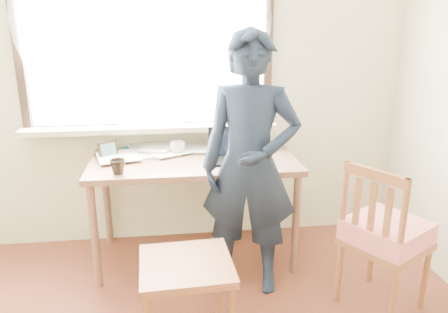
{
  "coord_description": "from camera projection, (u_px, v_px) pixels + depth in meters",
  "views": [
    {
      "loc": [
        -0.06,
        -1.28,
        1.69
      ],
      "look_at": [
        0.22,
        0.95,
        0.99
      ],
      "focal_mm": 35.0,
      "sensor_mm": 36.0,
      "label": 1
    }
  ],
  "objects": [
    {
      "name": "book_b",
      "position": [
        239.0,
        145.0,
        3.36
      ],
      "size": [
        0.28,
        0.31,
        0.02
      ],
      "primitive_type": "imported",
      "rotation": [
        0.0,
        0.0,
        -0.39
      ],
      "color": "white",
      "rests_on": "desk"
    },
    {
      "name": "mug_white",
      "position": [
        177.0,
        148.0,
        3.15
      ],
      "size": [
        0.12,
        0.12,
        0.09
      ],
      "primitive_type": "imported",
      "rotation": [
        0.0,
        0.0,
        0.11
      ],
      "color": "white",
      "rests_on": "desk"
    },
    {
      "name": "laptop",
      "position": [
        233.0,
        152.0,
        3.03
      ],
      "size": [
        0.34,
        0.28,
        0.22
      ],
      "color": "black",
      "rests_on": "desk"
    },
    {
      "name": "mouse",
      "position": [
        265.0,
        158.0,
        3.01
      ],
      "size": [
        0.09,
        0.06,
        0.03
      ],
      "primitive_type": "ellipsoid",
      "color": "black",
      "rests_on": "desk"
    },
    {
      "name": "work_chair",
      "position": [
        186.0,
        275.0,
        2.29
      ],
      "size": [
        0.5,
        0.48,
        0.49
      ],
      "color": "brown",
      "rests_on": "ground"
    },
    {
      "name": "book_a",
      "position": [
        131.0,
        149.0,
        3.24
      ],
      "size": [
        0.29,
        0.33,
        0.03
      ],
      "primitive_type": "imported",
      "rotation": [
        0.0,
        0.0,
        0.37
      ],
      "color": "white",
      "rests_on": "desk"
    },
    {
      "name": "room_shell",
      "position": [
        179.0,
        37.0,
        1.42
      ],
      "size": [
        3.52,
        4.02,
        2.61
      ],
      "color": "beige",
      "rests_on": "ground"
    },
    {
      "name": "picture_frame",
      "position": [
        108.0,
        150.0,
        3.05
      ],
      "size": [
        0.12,
        0.09,
        0.11
      ],
      "color": "black",
      "rests_on": "desk"
    },
    {
      "name": "mug_dark",
      "position": [
        118.0,
        167.0,
        2.74
      ],
      "size": [
        0.12,
        0.12,
        0.09
      ],
      "primitive_type": "imported",
      "rotation": [
        0.0,
        0.0,
        -0.26
      ],
      "color": "black",
      "rests_on": "desk"
    },
    {
      "name": "desk",
      "position": [
        194.0,
        170.0,
        3.07
      ],
      "size": [
        1.43,
        0.71,
        0.77
      ],
      "color": "brown",
      "rests_on": "ground"
    },
    {
      "name": "person",
      "position": [
        250.0,
        166.0,
        2.7
      ],
      "size": [
        0.69,
        0.55,
        1.66
      ],
      "primitive_type": "imported",
      "rotation": [
        0.0,
        0.0,
        -0.28
      ],
      "color": "black",
      "rests_on": "ground"
    },
    {
      "name": "desk_clutter",
      "position": [
        167.0,
        151.0,
        3.15
      ],
      "size": [
        0.8,
        0.44,
        0.04
      ],
      "color": "maroon",
      "rests_on": "desk"
    },
    {
      "name": "side_chair",
      "position": [
        385.0,
        234.0,
        2.57
      ],
      "size": [
        0.57,
        0.58,
        0.92
      ],
      "color": "brown",
      "rests_on": "ground"
    }
  ]
}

